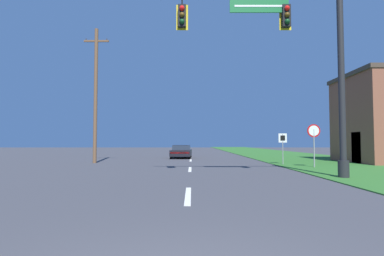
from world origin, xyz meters
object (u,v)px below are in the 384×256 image
car_ahead (182,152)px  stop_sign (315,136)px  route_sign_post (284,142)px  utility_pole_near (97,93)px  signal_mast (300,55)px

car_ahead → stop_sign: size_ratio=1.82×
route_sign_post → utility_pole_near: utility_pole_near is taller
stop_sign → car_ahead: bearing=127.1°
stop_sign → route_sign_post: (-1.10, 2.39, -0.34)m
signal_mast → route_sign_post: size_ratio=4.19×
signal_mast → car_ahead: (-5.49, 15.77, -4.55)m
car_ahead → utility_pole_near: 10.08m
stop_sign → utility_pole_near: bearing=164.4°
stop_sign → route_sign_post: size_ratio=1.23×
signal_mast → car_ahead: size_ratio=1.87×
car_ahead → stop_sign: 13.53m
route_sign_post → utility_pole_near: 13.53m
signal_mast → route_sign_post: bearing=78.4°
signal_mast → car_ahead: signal_mast is taller
stop_sign → utility_pole_near: utility_pole_near is taller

